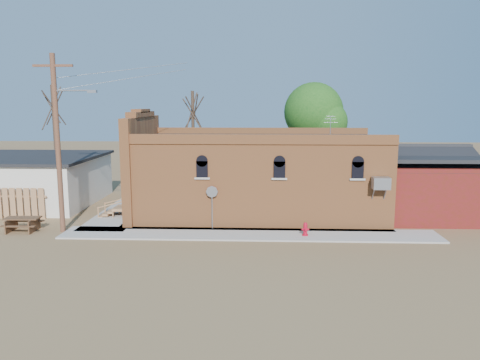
{
  "coord_description": "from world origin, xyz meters",
  "views": [
    {
      "loc": [
        1.94,
        -21.92,
        6.54
      ],
      "look_at": [
        0.91,
        3.47,
        2.4
      ],
      "focal_mm": 35.0,
      "sensor_mm": 36.0,
      "label": 1
    }
  ],
  "objects_px": {
    "brick_bar": "(254,176)",
    "trash_barrel": "(133,209)",
    "fire_hydrant": "(305,229)",
    "utility_pole": "(59,140)",
    "stop_sign": "(212,196)",
    "picnic_table": "(23,222)"
  },
  "relations": [
    {
      "from": "utility_pole",
      "to": "stop_sign",
      "type": "xyz_separation_m",
      "value": [
        7.66,
        0.6,
        -2.94
      ]
    },
    {
      "from": "fire_hydrant",
      "to": "trash_barrel",
      "type": "height_order",
      "value": "trash_barrel"
    },
    {
      "from": "stop_sign",
      "to": "trash_barrel",
      "type": "relative_size",
      "value": 2.53
    },
    {
      "from": "stop_sign",
      "to": "picnic_table",
      "type": "bearing_deg",
      "value": -154.69
    },
    {
      "from": "brick_bar",
      "to": "fire_hydrant",
      "type": "height_order",
      "value": "brick_bar"
    },
    {
      "from": "brick_bar",
      "to": "trash_barrel",
      "type": "distance_m",
      "value": 7.3
    },
    {
      "from": "trash_barrel",
      "to": "stop_sign",
      "type": "bearing_deg",
      "value": -25.89
    },
    {
      "from": "stop_sign",
      "to": "picnic_table",
      "type": "height_order",
      "value": "stop_sign"
    },
    {
      "from": "brick_bar",
      "to": "trash_barrel",
      "type": "xyz_separation_m",
      "value": [
        -6.94,
        -1.36,
        -1.81
      ]
    },
    {
      "from": "brick_bar",
      "to": "stop_sign",
      "type": "distance_m",
      "value": 4.29
    },
    {
      "from": "utility_pole",
      "to": "trash_barrel",
      "type": "xyz_separation_m",
      "value": [
        2.84,
        2.94,
        -4.24
      ]
    },
    {
      "from": "fire_hydrant",
      "to": "brick_bar",
      "type": "bearing_deg",
      "value": 102.3
    },
    {
      "from": "stop_sign",
      "to": "trash_barrel",
      "type": "height_order",
      "value": "stop_sign"
    },
    {
      "from": "brick_bar",
      "to": "trash_barrel",
      "type": "bearing_deg",
      "value": -168.95
    },
    {
      "from": "trash_barrel",
      "to": "brick_bar",
      "type": "bearing_deg",
      "value": 11.05
    },
    {
      "from": "utility_pole",
      "to": "fire_hydrant",
      "type": "xyz_separation_m",
      "value": [
        12.41,
        -0.52,
        -4.36
      ]
    },
    {
      "from": "fire_hydrant",
      "to": "stop_sign",
      "type": "distance_m",
      "value": 5.08
    },
    {
      "from": "brick_bar",
      "to": "stop_sign",
      "type": "height_order",
      "value": "brick_bar"
    },
    {
      "from": "utility_pole",
      "to": "stop_sign",
      "type": "bearing_deg",
      "value": 4.48
    },
    {
      "from": "stop_sign",
      "to": "picnic_table",
      "type": "relative_size",
      "value": 1.25
    },
    {
      "from": "utility_pole",
      "to": "stop_sign",
      "type": "height_order",
      "value": "utility_pole"
    },
    {
      "from": "utility_pole",
      "to": "fire_hydrant",
      "type": "distance_m",
      "value": 13.17
    }
  ]
}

